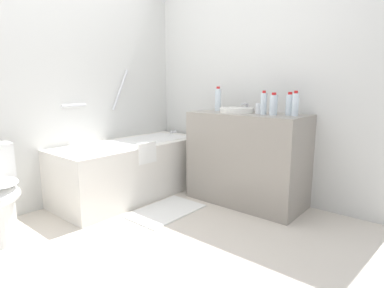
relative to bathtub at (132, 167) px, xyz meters
name	(u,v)px	position (x,y,z in m)	size (l,w,h in m)	color
ground_plane	(136,245)	(-0.68, -0.86, -0.30)	(4.08, 4.08, 0.00)	beige
wall_back_tiled	(42,68)	(-0.68, 0.39, 0.99)	(3.48, 0.10, 2.60)	silver
wall_right_mirror	(252,70)	(0.91, -0.86, 0.99)	(0.10, 2.80, 2.60)	silver
bathtub	(132,167)	(0.00, 0.00, 0.00)	(1.61, 0.68, 1.31)	silver
vanity_counter	(247,158)	(0.59, -1.02, 0.14)	(0.53, 1.10, 0.88)	gray
sink_basin	(236,110)	(0.57, -0.90, 0.60)	(0.33, 0.33, 0.05)	white
sink_faucet	(246,108)	(0.76, -0.90, 0.62)	(0.13, 0.15, 0.09)	#B6B6BB
water_bottle_0	(274,105)	(0.56, -1.29, 0.67)	(0.07, 0.07, 0.20)	silver
water_bottle_1	(290,105)	(0.64, -1.41, 0.68)	(0.07, 0.07, 0.20)	silver
water_bottle_2	(264,103)	(0.56, -1.20, 0.68)	(0.06, 0.06, 0.21)	silver
water_bottle_3	(295,104)	(0.60, -1.47, 0.68)	(0.06, 0.06, 0.22)	silver
water_bottle_4	(218,100)	(0.62, -0.65, 0.70)	(0.06, 0.06, 0.25)	silver
drinking_glass_0	(259,108)	(0.61, -1.13, 0.63)	(0.07, 0.07, 0.10)	white
bath_mat	(165,211)	(-0.11, -0.59, -0.30)	(0.69, 0.43, 0.01)	white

